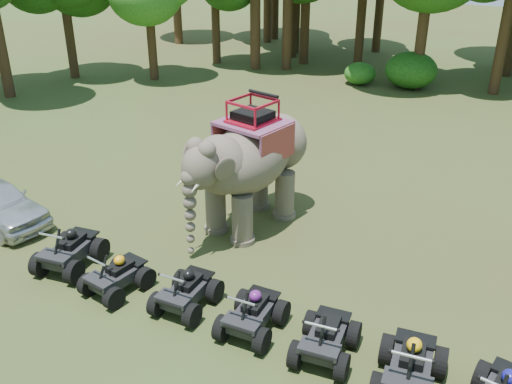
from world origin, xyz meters
TOP-DOWN VIEW (x-y plane):
  - ground at (0.00, 0.00)m, footprint 110.00×110.00m
  - elephant at (-0.91, 2.63)m, footprint 3.08×5.12m
  - atv_0 at (-4.09, -1.75)m, footprint 1.54×1.96m
  - atv_1 at (-2.26, -2.04)m, footprint 1.41×1.77m
  - atv_2 at (-0.33, -1.80)m, footprint 1.23×1.67m
  - atv_3 at (1.48, -1.83)m, footprint 1.27×1.70m
  - atv_4 at (3.25, -1.82)m, footprint 1.38×1.79m
  - atv_5 at (5.09, -1.94)m, footprint 1.55×2.00m
  - tree_1 at (3.92, 21.10)m, footprint 5.85×5.85m
  - tree_26 at (-18.25, 13.38)m, footprint 5.10×5.10m
  - tree_27 at (-13.89, 15.21)m, footprint 4.66×4.66m
  - tree_28 at (-12.74, 20.30)m, footprint 5.03×5.03m

SIDE VIEW (x-z plane):
  - ground at x=0.00m, z-range 0.00..0.00m
  - atv_1 at x=-2.26m, z-range 0.00..1.19m
  - atv_2 at x=-0.33m, z-range 0.00..1.22m
  - atv_3 at x=1.48m, z-range 0.00..1.24m
  - atv_4 at x=3.25m, z-range 0.00..1.24m
  - atv_0 at x=-4.09m, z-range 0.00..1.34m
  - atv_5 at x=5.09m, z-range 0.00..1.38m
  - elephant at x=-0.91m, z-range 0.00..4.01m
  - tree_27 at x=-13.89m, z-range 0.00..6.66m
  - tree_28 at x=-12.74m, z-range 0.00..7.18m
  - tree_26 at x=-18.25m, z-range 0.00..7.29m
  - tree_1 at x=3.92m, z-range 0.00..8.35m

